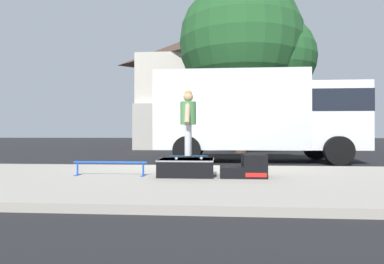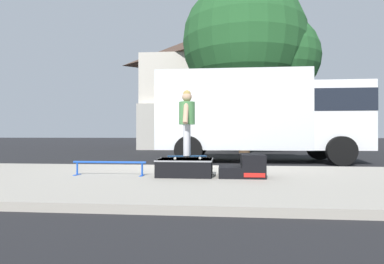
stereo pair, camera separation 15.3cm
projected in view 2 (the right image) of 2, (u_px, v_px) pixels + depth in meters
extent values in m
plane|color=black|center=(185.00, 168.00, 9.39)|extent=(140.00, 140.00, 0.00)
cube|color=#A8A093|center=(166.00, 180.00, 6.40)|extent=(50.00, 5.00, 0.12)
cube|color=black|center=(185.00, 167.00, 6.60)|extent=(1.08, 0.81, 0.34)
cube|color=gray|center=(185.00, 160.00, 6.60)|extent=(1.10, 0.83, 0.03)
cube|color=black|center=(230.00, 171.00, 6.51)|extent=(0.45, 0.78, 0.20)
cube|color=black|center=(253.00, 165.00, 6.47)|extent=(0.45, 0.78, 0.45)
cube|color=red|center=(254.00, 175.00, 6.07)|extent=(0.39, 0.01, 0.08)
cylinder|color=blue|center=(109.00, 162.00, 6.69)|extent=(1.53, 0.04, 0.04)
cylinder|color=blue|center=(77.00, 168.00, 6.75)|extent=(0.04, 0.04, 0.27)
cube|color=blue|center=(77.00, 175.00, 6.75)|extent=(0.06, 0.28, 0.01)
cylinder|color=blue|center=(142.00, 169.00, 6.62)|extent=(0.04, 0.04, 0.27)
cube|color=blue|center=(142.00, 175.00, 6.62)|extent=(0.06, 0.28, 0.01)
cube|color=navy|center=(187.00, 156.00, 6.58)|extent=(0.80, 0.37, 0.02)
cylinder|color=silver|center=(199.00, 157.00, 6.70)|extent=(0.06, 0.04, 0.05)
cylinder|color=silver|center=(200.00, 158.00, 6.52)|extent=(0.06, 0.04, 0.05)
cylinder|color=silver|center=(174.00, 158.00, 6.63)|extent=(0.06, 0.04, 0.05)
cylinder|color=silver|center=(175.00, 158.00, 6.46)|extent=(0.06, 0.04, 0.05)
cylinder|color=silver|center=(187.00, 140.00, 6.66)|extent=(0.13, 0.13, 0.63)
cylinder|color=silver|center=(187.00, 140.00, 6.50)|extent=(0.13, 0.13, 0.63)
cylinder|color=#4C8C4C|center=(187.00, 113.00, 6.58)|extent=(0.32, 0.32, 0.45)
cylinder|color=tan|center=(188.00, 114.00, 6.78)|extent=(0.10, 0.28, 0.43)
cylinder|color=tan|center=(186.00, 113.00, 6.38)|extent=(0.10, 0.28, 0.43)
sphere|color=tan|center=(187.00, 97.00, 6.58)|extent=(0.20, 0.20, 0.20)
sphere|color=tan|center=(187.00, 94.00, 6.58)|extent=(0.16, 0.16, 0.16)
cube|color=silver|center=(232.00, 112.00, 11.45)|extent=(5.00, 2.35, 2.60)
cube|color=white|center=(334.00, 117.00, 11.12)|extent=(1.90, 2.16, 2.20)
cube|color=black|center=(334.00, 103.00, 11.12)|extent=(1.92, 2.19, 0.70)
cylinder|color=black|center=(319.00, 148.00, 12.30)|extent=(0.90, 0.28, 0.90)
cylinder|color=black|center=(341.00, 151.00, 9.96)|extent=(0.90, 0.28, 0.90)
cylinder|color=black|center=(195.00, 147.00, 12.75)|extent=(0.90, 0.28, 0.90)
cylinder|color=black|center=(188.00, 150.00, 10.41)|extent=(0.90, 0.28, 0.90)
cylinder|color=brown|center=(244.00, 118.00, 16.46)|extent=(0.56, 0.56, 3.57)
sphere|color=#235628|center=(244.00, 42.00, 16.48)|extent=(6.21, 6.21, 6.21)
sphere|color=#235628|center=(279.00, 57.00, 16.31)|extent=(4.04, 4.04, 4.04)
cube|color=beige|center=(213.00, 106.00, 23.46)|extent=(9.00, 7.50, 6.00)
cube|color=#B2ADA3|center=(211.00, 127.00, 19.47)|extent=(9.00, 0.50, 2.80)
pyramid|color=#473328|center=(213.00, 47.00, 23.48)|extent=(9.54, 7.95, 2.40)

